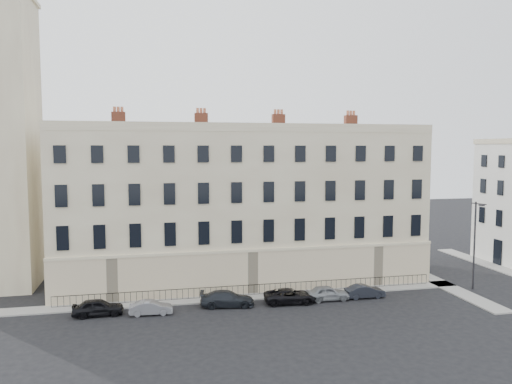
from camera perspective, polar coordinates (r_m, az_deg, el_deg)
ground at (r=43.48m, az=9.29°, el=-13.14°), size 160.00×160.00×0.00m
terrace at (r=51.54m, az=-1.73°, el=-1.66°), size 36.22×12.22×17.00m
pavement_terrace at (r=45.71m, az=-5.14°, el=-12.10°), size 48.00×2.00×0.12m
pavement_east_return at (r=55.99m, az=18.81°, el=-9.13°), size 2.00×24.00×0.12m
pavement_adjacent at (r=63.18m, az=25.72°, el=-7.75°), size 2.00×20.00×0.12m
railings at (r=46.59m, az=-0.23°, el=-11.11°), size 35.00×0.04×0.96m
car_a at (r=43.28m, az=-17.61°, el=-12.45°), size 4.08×1.76×1.37m
car_b at (r=42.49m, az=-11.92°, el=-12.81°), size 3.52×1.36×1.14m
car_c at (r=43.66m, az=-3.30°, el=-12.08°), size 4.84×2.50×1.34m
car_d at (r=44.55m, az=3.91°, el=-11.78°), size 4.69×2.41×1.27m
car_e at (r=45.69m, az=8.18°, el=-11.35°), size 3.93×1.68×1.32m
car_f at (r=47.01m, az=12.32°, el=-11.03°), size 3.62×1.28×1.19m
streetlamp at (r=51.97m, az=23.74°, el=-5.18°), size 0.70×1.77×8.44m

